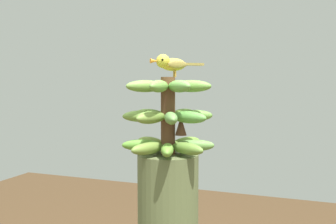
% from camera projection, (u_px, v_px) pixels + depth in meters
% --- Properties ---
extents(banana_bunch, '(0.29, 0.29, 0.24)m').
position_uv_depth(banana_bunch, '(168.00, 116.00, 1.21)').
color(banana_bunch, brown).
rests_on(banana_bunch, banana_tree).
extents(perched_bird, '(0.15, 0.13, 0.07)m').
position_uv_depth(perched_bird, '(171.00, 63.00, 1.23)').
color(perched_bird, '#C68933').
rests_on(perched_bird, banana_bunch).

